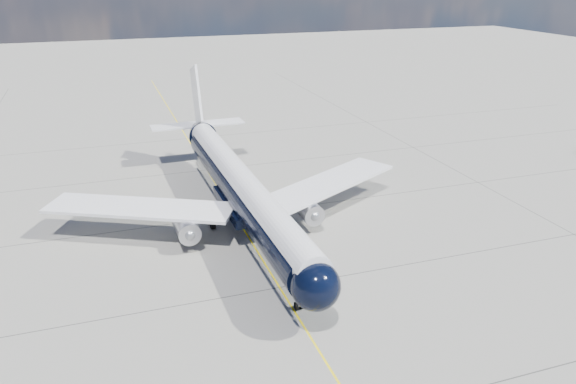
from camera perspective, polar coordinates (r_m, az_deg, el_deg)
The scene contains 3 objects.
ground at distance 63.24m, azimuth -6.49°, elevation -0.62°, with size 320.00×320.00×0.00m, color gray.
taxiway_centerline at distance 58.75m, azimuth -5.40°, elevation -2.38°, with size 0.16×160.00×0.01m, color yellow.
main_airliner at distance 55.44m, azimuth -4.97°, elevation 0.65°, with size 37.05×45.02×13.02m.
Camera 1 is at (-12.03, -27.28, 23.96)m, focal length 35.00 mm.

